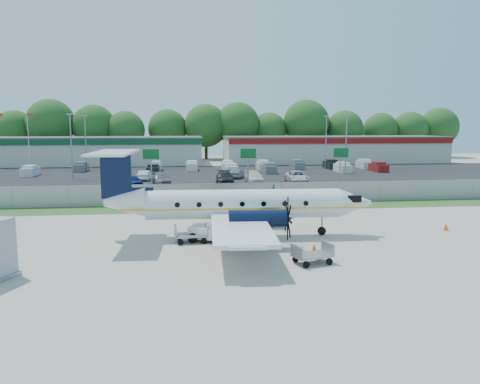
{
  "coord_description": "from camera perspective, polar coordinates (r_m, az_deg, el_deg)",
  "views": [
    {
      "loc": [
        -4.4,
        -30.24,
        7.58
      ],
      "look_at": [
        0.0,
        6.0,
        2.3
      ],
      "focal_mm": 35.0,
      "sensor_mm": 36.0,
      "label": 1
    }
  ],
  "objects": [
    {
      "name": "tree_line",
      "position": [
        104.61,
        -4.51,
        4.05
      ],
      "size": [
        112.0,
        6.0,
        14.0
      ],
      "primitive_type": null,
      "color": "#1E4D16",
      "rests_on": "ground"
    },
    {
      "name": "parked_car_a",
      "position": [
        59.36,
        -12.87,
        0.69
      ],
      "size": [
        3.01,
        4.28,
        1.35
      ],
      "primitive_type": "imported",
      "rotation": [
        0.0,
        0.0,
        0.4
      ],
      "color": "navy",
      "rests_on": "ground"
    },
    {
      "name": "building_east",
      "position": [
        97.23,
        11.35,
        5.15
      ],
      "size": [
        44.4,
        12.4,
        5.24
      ],
      "color": "beige",
      "rests_on": "ground"
    },
    {
      "name": "light_pole_nw",
      "position": [
        70.04,
        -19.9,
        5.82
      ],
      "size": [
        0.9,
        0.35,
        9.09
      ],
      "color": "gray",
      "rests_on": "ground"
    },
    {
      "name": "light_pole_sw",
      "position": [
        79.82,
        -18.3,
        6.13
      ],
      "size": [
        0.9,
        0.35,
        9.09
      ],
      "color": "gray",
      "rests_on": "ground"
    },
    {
      "name": "parked_car_g",
      "position": [
        66.68,
        -0.41,
        1.7
      ],
      "size": [
        2.55,
        4.23,
        1.31
      ],
      "primitive_type": "imported",
      "rotation": [
        0.0,
        0.0,
        2.83
      ],
      "color": "#595B5E",
      "rests_on": "ground"
    },
    {
      "name": "cone_starboard_wing",
      "position": [
        43.46,
        -4.67,
        -1.47
      ],
      "size": [
        0.42,
        0.42,
        0.6
      ],
      "color": "#F85407",
      "rests_on": "ground"
    },
    {
      "name": "road_car_mid",
      "position": [
        52.17,
        5.26,
        -0.16
      ],
      "size": [
        5.27,
        3.05,
        1.38
      ],
      "primitive_type": "imported",
      "rotation": [
        0.0,
        0.0,
        -1.73
      ],
      "color": "maroon",
      "rests_on": "ground"
    },
    {
      "name": "baggage_cart_far",
      "position": [
        26.17,
        8.81,
        -7.55
      ],
      "size": [
        2.34,
        1.77,
        1.09
      ],
      "color": "gray",
      "rests_on": "ground"
    },
    {
      "name": "cone_nose",
      "position": [
        36.98,
        23.8,
        -3.9
      ],
      "size": [
        0.38,
        0.38,
        0.55
      ],
      "color": "#F85407",
      "rests_on": "ground"
    },
    {
      "name": "far_parking_rows",
      "position": [
        75.75,
        -3.56,
        2.47
      ],
      "size": [
        56.0,
        10.0,
        1.6
      ],
      "primitive_type": null,
      "color": "gray",
      "rests_on": "ground"
    },
    {
      "name": "road_car_west",
      "position": [
        49.85,
        -22.53,
        -1.15
      ],
      "size": [
        5.97,
        3.41,
        1.57
      ],
      "primitive_type": "imported",
      "rotation": [
        0.0,
        0.0,
        1.42
      ],
      "color": "navy",
      "rests_on": "ground"
    },
    {
      "name": "parked_car_d",
      "position": [
        61.0,
        1.74,
        1.09
      ],
      "size": [
        2.1,
        5.13,
        1.49
      ],
      "primitive_type": "imported",
      "rotation": [
        0.0,
        0.0,
        -0.0
      ],
      "color": "beige",
      "rests_on": "ground"
    },
    {
      "name": "light_pole_se",
      "position": [
        81.99,
        10.46,
        6.45
      ],
      "size": [
        0.9,
        0.35,
        9.09
      ],
      "color": "gray",
      "rests_on": "ground"
    },
    {
      "name": "baggage_cart_near",
      "position": [
        30.6,
        -5.95,
        -5.16
      ],
      "size": [
        2.22,
        1.44,
        1.12
      ],
      "color": "gray",
      "rests_on": "ground"
    },
    {
      "name": "ground",
      "position": [
        31.49,
        1.32,
        -5.7
      ],
      "size": [
        170.0,
        170.0,
        0.0
      ],
      "primitive_type": "plane",
      "color": "#B4A798",
      "rests_on": "ground"
    },
    {
      "name": "parked_car_c",
      "position": [
        60.15,
        -1.9,
        0.99
      ],
      "size": [
        2.62,
        5.67,
        1.6
      ],
      "primitive_type": "imported",
      "rotation": [
        0.0,
        0.0,
        -0.07
      ],
      "color": "black",
      "rests_on": "ground"
    },
    {
      "name": "access_road",
      "position": [
        50.01,
        -1.8,
        -0.48
      ],
      "size": [
        170.0,
        8.0,
        0.02
      ],
      "primitive_type": "cube",
      "color": "black",
      "rests_on": "ground"
    },
    {
      "name": "sign_right",
      "position": [
        56.39,
        12.17,
        4.01
      ],
      "size": [
        1.8,
        0.26,
        5.0
      ],
      "color": "gray",
      "rests_on": "ground"
    },
    {
      "name": "pushback_tug",
      "position": [
        30.78,
        -3.33,
        -4.71
      ],
      "size": [
        3.11,
        2.76,
        1.45
      ],
      "color": "white",
      "rests_on": "ground"
    },
    {
      "name": "parking_lot",
      "position": [
        70.79,
        -3.32,
        2.08
      ],
      "size": [
        170.0,
        32.0,
        0.02
      ],
      "primitive_type": "cube",
      "color": "black",
      "rests_on": "ground"
    },
    {
      "name": "building_west",
      "position": [
        94.41,
        -18.97,
        4.78
      ],
      "size": [
        46.4,
        12.4,
        5.24
      ],
      "color": "beige",
      "rests_on": "ground"
    },
    {
      "name": "parked_car_f",
      "position": [
        65.57,
        -11.51,
        1.43
      ],
      "size": [
        1.8,
        4.19,
        1.34
      ],
      "primitive_type": "imported",
      "rotation": [
        0.0,
        0.0,
        3.05
      ],
      "color": "silver",
      "rests_on": "ground"
    },
    {
      "name": "parked_car_e",
      "position": [
        62.18,
        6.94,
        1.17
      ],
      "size": [
        2.71,
        5.55,
        1.52
      ],
      "primitive_type": "imported",
      "rotation": [
        0.0,
        0.0,
        -0.04
      ],
      "color": "silver",
      "rests_on": "ground"
    },
    {
      "name": "sign_mid",
      "position": [
        53.81,
        1.0,
        4.0
      ],
      "size": [
        1.8,
        0.26,
        5.0
      ],
      "color": "gray",
      "rests_on": "ground"
    },
    {
      "name": "road_car_east",
      "position": [
        57.73,
        26.76,
        -0.2
      ],
      "size": [
        5.54,
        2.7,
        1.52
      ],
      "primitive_type": "imported",
      "rotation": [
        0.0,
        0.0,
        1.54
      ],
      "color": "maroon",
      "rests_on": "ground"
    },
    {
      "name": "sign_left",
      "position": [
        53.42,
        -10.79,
        3.82
      ],
      "size": [
        1.8,
        0.26,
        5.0
      ],
      "color": "gray",
      "rests_on": "ground"
    },
    {
      "name": "flagpole_east",
      "position": [
        89.29,
        -24.36,
        6.26
      ],
      "size": [
        1.06,
        0.12,
        10.0
      ],
      "color": "white",
      "rests_on": "ground"
    },
    {
      "name": "parked_car_b",
      "position": [
        60.34,
        -9.63,
        0.9
      ],
      "size": [
        3.01,
        5.31,
        1.45
      ],
      "primitive_type": "imported",
      "rotation": [
        0.0,
        0.0,
        0.2
      ],
      "color": "#595B5E",
      "rests_on": "ground"
    },
    {
      "name": "aircraft",
      "position": [
        31.62,
        -0.33,
        -1.48
      ],
      "size": [
        18.81,
        18.55,
        5.83
      ],
      "color": "white",
      "rests_on": "ground"
    },
    {
      "name": "cone_port_wing",
      "position": [
        28.56,
        9.02,
        -6.75
      ],
      "size": [
        0.37,
        0.37,
        0.52
      ],
      "color": "#F85407",
      "rests_on": "ground"
    },
    {
      "name": "perimeter_fence",
      "position": [
        44.94,
        -1.23,
        -0.19
      ],
      "size": [
        120.0,
        0.06,
        1.99
      ],
      "color": "gray",
      "rests_on": "ground"
    },
    {
      "name": "grass_verge",
      "position": [
        43.14,
        -0.96,
        -1.88
      ],
      "size": [
        170.0,
        4.0,
        0.02
      ],
      "primitive_type": "cube",
      "color": "#2D561E",
      "rests_on": "ground"
    },
    {
      "name": "light_pole_ne",
      "position": [
        72.51,
        12.82,
        6.17
      ],
      "size": [
        0.9,
        0.35,
        9.09
      ],
      "color": "gray",
      "rests_on": "ground"
    }
  ]
}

